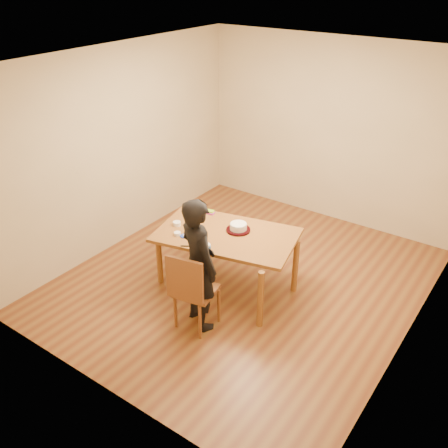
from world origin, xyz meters
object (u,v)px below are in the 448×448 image
Objects in this scene: dining_table at (226,235)px; person at (198,264)px; cake at (238,227)px; dining_chair at (197,291)px; cake_plate at (238,230)px.

dining_table is 1.06× the size of person.
cake reaches higher than dining_table.
person reaches higher than dining_chair.
dining_table is 0.84m from dining_chair.
cake_plate is 0.87m from person.
dining_chair is 0.98m from cake.
cake is at bearing 48.23° from dining_table.
dining_chair is 0.32m from person.
dining_chair is at bearing -85.36° from cake_plate.
person is at bearing -91.15° from dining_table.
cake is at bearing -63.43° from cake_plate.
person is at bearing 79.12° from dining_chair.
dining_chair is at bearing -91.81° from dining_table.
dining_chair is 0.97m from cake_plate.
cake_plate reaches higher than dining_chair.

